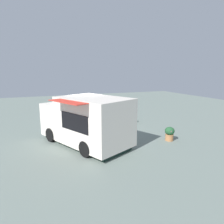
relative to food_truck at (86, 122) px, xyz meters
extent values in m
plane|color=slate|center=(-1.65, 0.55, -1.16)|extent=(40.00, 40.00, 0.00)
cube|color=white|center=(0.55, 0.25, 0.15)|extent=(4.03, 3.48, 2.22)
cube|color=white|center=(-1.66, -0.75, -0.10)|extent=(2.23, 2.59, 1.72)
cube|color=black|center=(-2.30, -1.05, 0.21)|extent=(0.78, 1.67, 0.65)
cube|color=black|center=(1.02, -0.79, 0.28)|extent=(1.71, 0.80, 0.78)
cube|color=red|center=(1.14, -1.05, 1.22)|extent=(2.10, 1.39, 0.03)
cube|color=black|center=(-0.11, -0.05, -1.06)|extent=(4.95, 3.57, 0.20)
cylinder|color=black|center=(-1.91, 0.26, -0.79)|extent=(0.75, 0.50, 0.72)
cylinder|color=black|center=(-1.06, -1.61, -0.79)|extent=(0.75, 0.50, 0.72)
cylinder|color=black|center=(0.67, 1.44, -0.79)|extent=(0.75, 0.50, 0.72)
cylinder|color=black|center=(1.52, -0.43, -0.79)|extent=(0.75, 0.50, 0.72)
ellipsoid|color=black|center=(-4.23, 1.11, -1.10)|extent=(0.59, 0.53, 0.11)
cube|color=black|center=(-4.06, 0.98, -1.10)|extent=(0.37, 0.18, 0.11)
cube|color=black|center=(-4.02, 1.17, -1.10)|extent=(0.37, 0.18, 0.11)
cube|color=silver|center=(-4.23, 1.11, -0.80)|extent=(0.39, 0.28, 0.49)
sphere|color=#A88151|center=(-4.23, 1.11, -0.46)|extent=(0.20, 0.20, 0.20)
sphere|color=black|center=(-4.23, 1.11, -0.43)|extent=(0.21, 0.21, 0.21)
cube|color=silver|center=(-4.12, 0.98, -0.73)|extent=(0.35, 0.15, 0.26)
cube|color=silver|center=(-4.08, 1.19, -0.73)|extent=(0.35, 0.15, 0.26)
cylinder|color=tan|center=(-3.93, 1.05, -0.80)|extent=(0.33, 0.18, 0.08)
cube|color=#619E46|center=(-3.93, 1.05, -0.79)|extent=(0.27, 0.13, 0.02)
cylinder|color=#B97A4B|center=(-2.89, 4.15, -1.02)|extent=(0.40, 0.40, 0.27)
torus|color=#BE754E|center=(-2.89, 4.15, -0.91)|extent=(0.43, 0.43, 0.04)
ellipsoid|color=#256B36|center=(-2.89, 4.15, -0.73)|extent=(0.42, 0.42, 0.35)
sphere|color=silver|center=(-2.79, 4.01, -0.69)|extent=(0.05, 0.05, 0.05)
sphere|color=white|center=(-2.74, 4.13, -0.66)|extent=(0.07, 0.07, 0.07)
sphere|color=white|center=(-3.03, 4.13, -0.64)|extent=(0.05, 0.05, 0.05)
cylinder|color=#B87A4B|center=(1.17, 4.22, -0.99)|extent=(0.42, 0.42, 0.33)
torus|color=#B67B4C|center=(1.17, 4.22, -0.84)|extent=(0.44, 0.44, 0.04)
ellipsoid|color=#24542F|center=(1.17, 4.22, -0.63)|extent=(0.51, 0.51, 0.43)
sphere|color=#EC3889|center=(1.17, 4.02, -0.56)|extent=(0.06, 0.06, 0.06)
sphere|color=#E53E77|center=(1.36, 4.17, -0.55)|extent=(0.07, 0.07, 0.07)
sphere|color=#DE4192|center=(1.16, 4.00, -0.60)|extent=(0.07, 0.07, 0.07)
sphere|color=#D73A75|center=(1.37, 4.14, -0.61)|extent=(0.08, 0.08, 0.08)
sphere|color=#DA3379|center=(1.01, 4.08, -0.58)|extent=(0.05, 0.05, 0.05)
sphere|color=#D23E90|center=(1.31, 4.34, -0.54)|extent=(0.05, 0.05, 0.05)
cube|color=brown|center=(-5.38, 3.65, -0.69)|extent=(1.10, 1.79, 0.06)
cube|color=#392A34|center=(-5.67, 4.30, -0.94)|extent=(0.34, 0.21, 0.44)
cube|color=#392A34|center=(-5.09, 3.00, -0.94)|extent=(0.34, 0.21, 0.44)
camera|label=1|loc=(9.48, -2.48, 2.46)|focal=32.40mm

